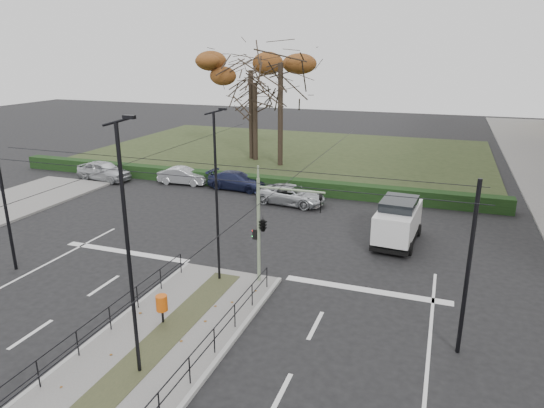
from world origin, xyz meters
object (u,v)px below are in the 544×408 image
(rust_tree, at_px, (251,70))
(traffic_light, at_px, (264,223))
(parked_car_first, at_px, (104,171))
(parked_car_second, at_px, (183,176))
(bare_tree_near, at_px, (255,89))
(litter_bin, at_px, (162,303))
(streetlamp_median_far, at_px, (217,196))
(white_van, at_px, (398,220))
(streetlamp_median_near, at_px, (129,251))
(bare_tree_center, at_px, (281,71))
(parked_car_fourth, at_px, (291,195))
(parked_car_third, at_px, (237,181))

(rust_tree, bearing_deg, traffic_light, -66.71)
(traffic_light, height_order, parked_car_first, traffic_light)
(parked_car_second, bearing_deg, bare_tree_near, -16.26)
(traffic_light, bearing_deg, litter_bin, -117.72)
(streetlamp_median_far, relative_size, white_van, 1.62)
(litter_bin, distance_m, white_van, 13.35)
(streetlamp_median_near, height_order, bare_tree_center, bare_tree_center)
(white_van, relative_size, rust_tree, 0.44)
(bare_tree_near, bearing_deg, streetlamp_median_near, -74.97)
(parked_car_fourth, xyz_separation_m, bare_tree_center, (-4.29, 10.31, 7.49))
(parked_car_first, xyz_separation_m, white_van, (22.91, -5.57, 0.48))
(parked_car_third, bearing_deg, parked_car_fourth, -109.40)
(streetlamp_median_far, xyz_separation_m, bare_tree_center, (-4.78, 22.18, 4.23))
(bare_tree_center, distance_m, bare_tree_near, 3.57)
(streetlamp_median_far, bearing_deg, rust_tree, 108.87)
(traffic_light, relative_size, parked_car_second, 1.19)
(traffic_light, distance_m, rust_tree, 26.11)
(streetlamp_median_near, xyz_separation_m, parked_car_third, (-5.74, 20.61, -3.51))
(streetlamp_median_far, distance_m, parked_car_fourth, 12.32)
(streetlamp_median_near, distance_m, parked_car_fourth, 18.87)
(litter_bin, relative_size, parked_car_first, 0.24)
(parked_car_second, bearing_deg, bare_tree_center, -35.07)
(parked_car_first, bearing_deg, streetlamp_median_far, -121.73)
(streetlamp_median_far, height_order, rust_tree, rust_tree)
(parked_car_second, xyz_separation_m, parked_car_fourth, (9.25, -2.10, -0.00))
(parked_car_fourth, bearing_deg, bare_tree_near, 37.91)
(parked_car_first, bearing_deg, rust_tree, -28.82)
(parked_car_first, bearing_deg, bare_tree_near, -31.67)
(bare_tree_near, bearing_deg, parked_car_third, -76.13)
(bare_tree_center, bearing_deg, parked_car_third, -93.51)
(parked_car_fourth, bearing_deg, streetlamp_median_near, -170.71)
(litter_bin, height_order, streetlamp_median_far, streetlamp_median_far)
(parked_car_second, height_order, parked_car_third, parked_car_third)
(parked_car_fourth, relative_size, bare_tree_center, 0.39)
(parked_car_third, height_order, rust_tree, rust_tree)
(bare_tree_center, bearing_deg, parked_car_second, -121.09)
(traffic_light, distance_m, litter_bin, 5.33)
(litter_bin, xyz_separation_m, parked_car_second, (-9.34, 17.92, -0.29))
(traffic_light, relative_size, parked_car_fourth, 1.01)
(white_van, bearing_deg, rust_tree, 131.93)
(white_van, bearing_deg, streetlamp_median_far, -132.82)
(bare_tree_near, bearing_deg, parked_car_first, -128.52)
(litter_bin, xyz_separation_m, rust_tree, (-7.79, 27.91, 7.13))
(litter_bin, bearing_deg, white_van, 57.51)
(parked_car_first, distance_m, white_van, 23.59)
(traffic_light, xyz_separation_m, parked_car_second, (-11.66, 13.50, -2.16))
(streetlamp_median_far, xyz_separation_m, rust_tree, (-8.19, 23.96, 4.15))
(litter_bin, height_order, bare_tree_near, bare_tree_near)
(litter_bin, bearing_deg, parked_car_fourth, 90.32)
(traffic_light, distance_m, parked_car_first, 22.01)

